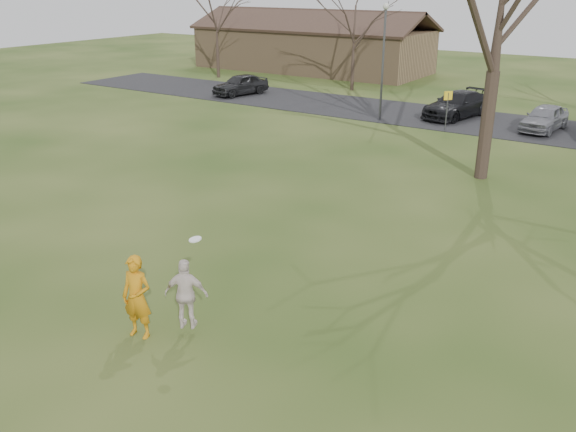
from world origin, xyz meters
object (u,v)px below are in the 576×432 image
object	(u,v)px
car_4	(545,118)
catching_play	(186,294)
player_defender	(137,297)
car_3	(457,105)
lamp_post	(384,48)
car_0	(240,84)
building	(312,47)

from	to	relation	value
car_4	catching_play	distance (m)	24.97
player_defender	car_3	xyz separation A→B (m)	(-1.77, 26.19, -0.20)
player_defender	car_4	size ratio (longest dim) A/B	0.49
catching_play	lamp_post	world-z (taller)	lamp_post
car_4	lamp_post	size ratio (longest dim) A/B	0.63
lamp_post	car_0	bearing A→B (deg)	170.34
car_3	car_4	size ratio (longest dim) A/B	1.26
player_defender	car_4	xyz separation A→B (m)	(3.13, 25.48, -0.25)
building	lamp_post	xyz separation A→B (m)	(14.00, -15.50, 2.04)
player_defender	car_3	world-z (taller)	player_defender
car_0	lamp_post	size ratio (longest dim) A/B	0.65
lamp_post	car_4	bearing A→B (deg)	15.36
catching_play	car_4	bearing A→B (deg)	84.83
car_0	car_4	world-z (taller)	car_0
car_3	catching_play	bearing A→B (deg)	-69.80
car_0	lamp_post	world-z (taller)	lamp_post
player_defender	building	distance (m)	43.20
car_0	car_3	distance (m)	14.87
car_3	building	distance (m)	21.46
car_3	catching_play	world-z (taller)	catching_play
player_defender	building	world-z (taller)	building
building	car_4	bearing A→B (deg)	-30.65
car_0	car_4	bearing A→B (deg)	14.24
car_3	lamp_post	size ratio (longest dim) A/B	0.79
car_0	catching_play	bearing A→B (deg)	-41.26
car_0	catching_play	xyz separation A→B (m)	(17.49, -24.53, 0.29)
car_0	lamp_post	bearing A→B (deg)	3.60
player_defender	building	xyz separation A→B (m)	(-19.17, 38.70, 0.97)
building	lamp_post	bearing A→B (deg)	-47.91
building	car_3	bearing A→B (deg)	-35.72
car_3	lamp_post	world-z (taller)	lamp_post
car_3	car_4	bearing A→B (deg)	6.05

